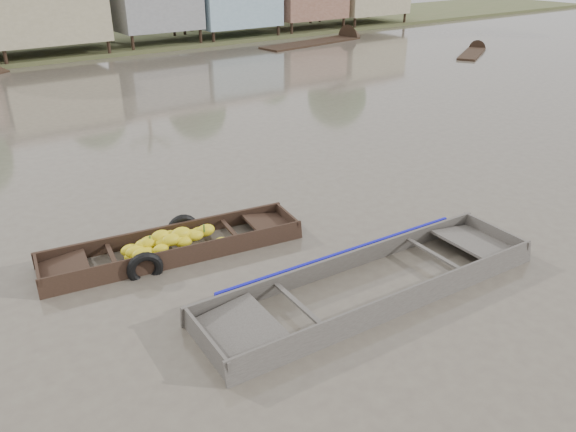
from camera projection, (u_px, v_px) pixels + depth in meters
ground at (307, 272)px, 11.93m from camera, size 120.00×120.00×0.00m
riverbank at (40, 1)px, 35.48m from camera, size 120.00×12.47×10.22m
banana_boat at (170, 247)px, 12.59m from camera, size 5.97×2.30×0.82m
viewer_boat at (372, 287)px, 11.30m from camera, size 7.54×2.39×0.60m
distant_boats at (183, 62)px, 33.42m from camera, size 46.28×13.65×0.35m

